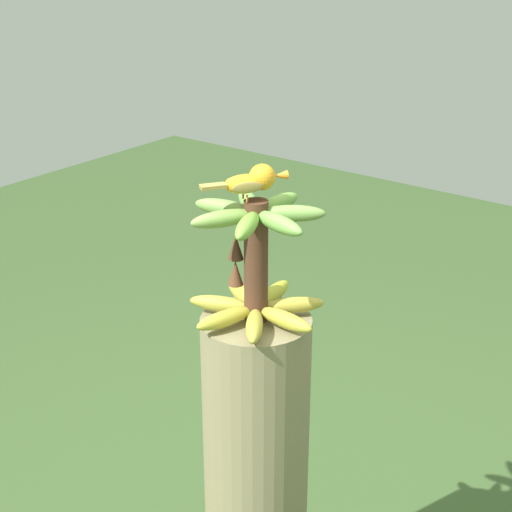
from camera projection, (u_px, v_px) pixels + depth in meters
The scene contains 3 objects.
banana_tree at pixel (256, 494), 2.10m from camera, with size 0.27×0.27×1.02m, color #847A56.
banana_bunch at pixel (255, 262), 1.84m from camera, with size 0.32×0.33×0.29m.
perched_bird at pixel (254, 181), 1.77m from camera, with size 0.13×0.18×0.08m.
Camera 1 is at (1.02, -1.34, 1.90)m, focal length 56.92 mm.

